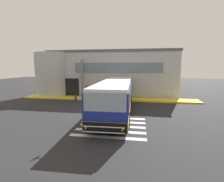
{
  "coord_description": "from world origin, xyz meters",
  "views": [
    {
      "loc": [
        3.72,
        -14.74,
        3.93
      ],
      "look_at": [
        1.03,
        1.63,
        1.5
      ],
      "focal_mm": 26.79,
      "sensor_mm": 36.0,
      "label": 1
    }
  ],
  "objects": [
    {
      "name": "boarding_curb",
      "position": [
        0.0,
        4.8,
        0.07
      ],
      "size": [
        20.99,
        2.0,
        0.15
      ],
      "primitive_type": "cube",
      "color": "yellow",
      "rests_on": "ground"
    },
    {
      "name": "bus_main_foreground",
      "position": [
        1.72,
        -0.4,
        1.34
      ],
      "size": [
        3.02,
        12.1,
        2.7
      ],
      "color": "navy",
      "rests_on": "ground"
    },
    {
      "name": "entry_support_column",
      "position": [
        -3.41,
        5.4,
        2.51
      ],
      "size": [
        0.28,
        0.28,
        4.71
      ],
      "primitive_type": "cylinder",
      "color": "slate",
      "rests_on": "boarding_curb"
    },
    {
      "name": "terminal_building",
      "position": [
        -0.66,
        11.54,
        3.02
      ],
      "size": [
        18.79,
        13.8,
        6.05
      ],
      "color": "#B7B7BC",
      "rests_on": "ground"
    },
    {
      "name": "bay_paint_stripes",
      "position": [
        2.0,
        -4.2,
        0.0
      ],
      "size": [
        4.4,
        3.96,
        0.01
      ],
      "color": "silver",
      "rests_on": "ground"
    },
    {
      "name": "passenger_by_doorway",
      "position": [
        -1.73,
        5.04,
        1.08
      ],
      "size": [
        0.56,
        0.33,
        1.68
      ],
      "color": "#2D2D33",
      "rests_on": "boarding_curb"
    },
    {
      "name": "ground_plane",
      "position": [
        0.0,
        0.0,
        -0.01
      ],
      "size": [
        80.0,
        90.0,
        0.02
      ],
      "primitive_type": "cube",
      "color": "#232326",
      "rests_on": "ground"
    },
    {
      "name": "passenger_near_column",
      "position": [
        -2.63,
        4.86,
        1.11
      ],
      "size": [
        0.5,
        0.52,
        1.68
      ],
      "color": "#2D2D33",
      "rests_on": "boarding_curb"
    }
  ]
}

